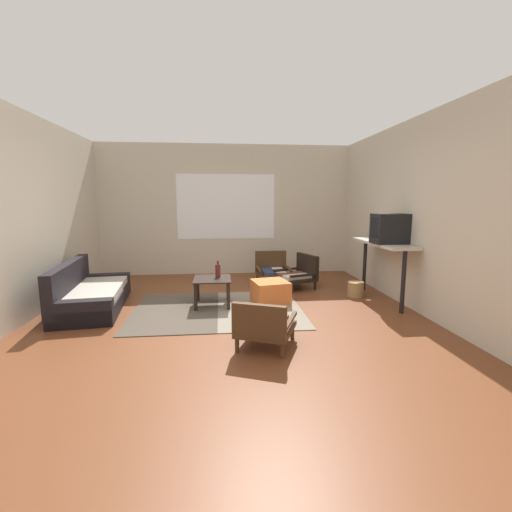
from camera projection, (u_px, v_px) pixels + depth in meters
The scene contains 16 objects.
ground_plane at pixel (231, 319), 4.63m from camera, with size 7.80×7.80×0.00m, color brown.
far_wall_with_window at pixel (226, 210), 7.43m from camera, with size 5.60×0.13×2.70m.
side_wall_right at pixel (417, 215), 4.98m from camera, with size 0.12×6.60×2.70m, color beige.
side_wall_left at pixel (19, 216), 4.45m from camera, with size 0.12×6.60×2.70m, color beige.
area_rug at pixel (218, 310), 5.02m from camera, with size 2.37×1.86×0.01m.
couch at pixel (89, 294), 5.08m from camera, with size 1.00×1.88×0.68m.
coffee_table at pixel (212, 284), 5.19m from camera, with size 0.54×0.58×0.41m.
armchair_by_window at pixel (272, 269), 6.70m from camera, with size 0.63×0.62×0.58m.
armchair_striped_foreground at pixel (264, 325), 3.70m from camera, with size 0.75×0.78×0.53m.
armchair_corner at pixel (299, 273), 6.30m from camera, with size 0.75×0.78×0.59m.
ottoman_orange at pixel (270, 292), 5.35m from camera, with size 0.51×0.51×0.34m, color #D1662D.
console_shelf at pixel (383, 249), 5.41m from camera, with size 0.43×1.43×0.92m.
crt_television at pixel (390, 229), 5.18m from camera, with size 0.48×0.36×0.44m.
clay_vase at pixel (376, 231), 5.65m from camera, with size 0.20×0.20×0.36m.
glass_bottle at pixel (218, 270), 5.27m from camera, with size 0.08×0.08×0.25m.
wicker_basket at pixel (356, 289), 5.72m from camera, with size 0.26×0.26×0.24m, color #9E7A4C.
Camera 1 is at (-0.11, -4.46, 1.54)m, focal length 24.66 mm.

